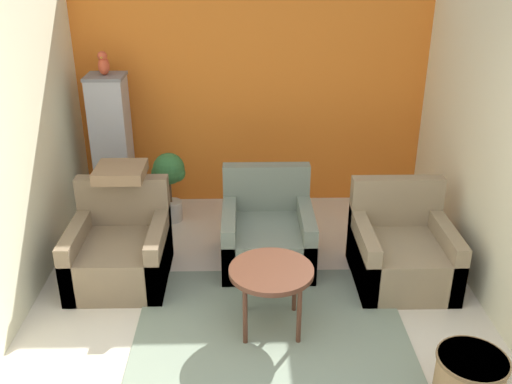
{
  "coord_description": "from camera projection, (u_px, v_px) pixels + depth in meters",
  "views": [
    {
      "loc": [
        -0.09,
        -2.44,
        2.77
      ],
      "look_at": [
        0.0,
        1.76,
        0.88
      ],
      "focal_mm": 40.0,
      "sensor_mm": 36.0,
      "label": 1
    }
  ],
  "objects": [
    {
      "name": "wall_left",
      "position": [
        15.0,
        150.0,
        4.42
      ],
      "size": [
        0.06,
        3.51,
        2.5
      ],
      "color": "beige",
      "rests_on": "ground_plane"
    },
    {
      "name": "wicker_basket",
      "position": [
        470.0,
        377.0,
        3.67
      ],
      "size": [
        0.46,
        0.46,
        0.33
      ],
      "color": "#A37F51",
      "rests_on": "ground_plane"
    },
    {
      "name": "throw_pillow",
      "position": [
        120.0,
        172.0,
        4.99
      ],
      "size": [
        0.43,
        0.43,
        0.1
      ],
      "color": "#846647",
      "rests_on": "armchair_left"
    },
    {
      "name": "potted_plant",
      "position": [
        169.0,
        178.0,
        5.89
      ],
      "size": [
        0.36,
        0.33,
        0.75
      ],
      "color": "beige",
      "rests_on": "ground_plane"
    },
    {
      "name": "coffee_table",
      "position": [
        271.0,
        275.0,
        4.23
      ],
      "size": [
        0.63,
        0.63,
        0.52
      ],
      "color": "#512D1E",
      "rests_on": "ground_plane"
    },
    {
      "name": "armchair_middle",
      "position": [
        267.0,
        235.0,
        5.23
      ],
      "size": [
        0.81,
        0.86,
        0.83
      ],
      "color": "slate",
      "rests_on": "ground_plane"
    },
    {
      "name": "birdcage",
      "position": [
        113.0,
        150.0,
        5.91
      ],
      "size": [
        0.48,
        0.48,
        1.52
      ],
      "color": "slate",
      "rests_on": "ground_plane"
    },
    {
      "name": "armchair_right",
      "position": [
        401.0,
        252.0,
        4.94
      ],
      "size": [
        0.81,
        0.86,
        0.83
      ],
      "color": "#8E7A5B",
      "rests_on": "ground_plane"
    },
    {
      "name": "wall_right",
      "position": [
        493.0,
        147.0,
        4.49
      ],
      "size": [
        0.06,
        3.51,
        2.5
      ],
      "color": "beige",
      "rests_on": "ground_plane"
    },
    {
      "name": "armchair_left",
      "position": [
        120.0,
        251.0,
        4.96
      ],
      "size": [
        0.81,
        0.86,
        0.83
      ],
      "color": "#7A664C",
      "rests_on": "ground_plane"
    },
    {
      "name": "parrot",
      "position": [
        104.0,
        64.0,
        5.54
      ],
      "size": [
        0.11,
        0.2,
        0.24
      ],
      "color": "#D14C2D",
      "rests_on": "birdcage"
    },
    {
      "name": "area_rug",
      "position": [
        271.0,
        326.0,
        4.42
      ],
      "size": [
        2.07,
        1.58,
        0.01
      ],
      "color": "gray",
      "rests_on": "ground_plane"
    },
    {
      "name": "wall_back_accent",
      "position": [
        252.0,
        91.0,
        6.08
      ],
      "size": [
        3.81,
        0.06,
        2.5
      ],
      "color": "orange",
      "rests_on": "ground_plane"
    }
  ]
}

